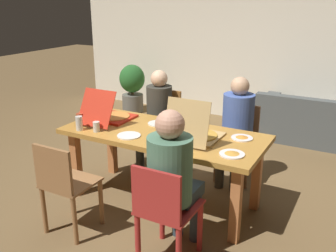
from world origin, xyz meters
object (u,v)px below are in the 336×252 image
(dining_table, at_px, (163,141))
(person_2, at_px, (157,113))
(drinking_glass_2, at_px, (80,119))
(plate_0, at_px, (158,123))
(potted_plant, at_px, (132,86))
(chair_2, at_px, (163,125))
(drinking_glass_3, at_px, (160,133))
(drinking_glass_0, at_px, (79,123))
(couch, at_px, (320,125))
(chair_3, at_px, (64,184))
(chair_0, at_px, (165,211))
(person_0, at_px, (173,173))
(pizza_box_0, at_px, (196,133))
(plate_1, at_px, (129,136))
(plate_3, at_px, (232,154))
(plate_2, at_px, (242,138))
(drinking_glass_1, at_px, (96,127))
(person_1, at_px, (236,122))
(chair_1, at_px, (239,137))

(dining_table, bearing_deg, person_2, 124.67)
(drinking_glass_2, bearing_deg, plate_0, 31.26)
(drinking_glass_2, bearing_deg, potted_plant, 113.66)
(chair_2, distance_m, drinking_glass_3, 1.17)
(drinking_glass_0, height_order, couch, drinking_glass_0)
(chair_3, distance_m, couch, 3.88)
(chair_0, relative_size, person_0, 0.69)
(pizza_box_0, height_order, plate_1, pizza_box_0)
(plate_3, bearing_deg, potted_plant, 135.88)
(person_0, height_order, plate_2, person_0)
(chair_3, bearing_deg, drinking_glass_1, 99.99)
(drinking_glass_1, distance_m, drinking_glass_2, 0.28)
(chair_2, bearing_deg, couch, 46.23)
(drinking_glass_1, bearing_deg, drinking_glass_3, 13.46)
(person_0, bearing_deg, chair_3, -169.18)
(chair_3, bearing_deg, person_2, 90.00)
(pizza_box_0, distance_m, drinking_glass_0, 1.18)
(person_2, xyz_separation_m, pizza_box_0, (0.85, -0.72, 0.12))
(person_1, bearing_deg, person_0, -90.00)
(drinking_glass_3, bearing_deg, couch, 67.51)
(plate_0, bearing_deg, chair_3, -105.74)
(plate_3, distance_m, drinking_glass_2, 1.65)
(couch, bearing_deg, person_0, -101.82)
(dining_table, xyz_separation_m, potted_plant, (-2.10, 2.58, -0.19))
(drinking_glass_3, bearing_deg, chair_2, 118.18)
(plate_3, bearing_deg, person_0, -120.64)
(chair_1, distance_m, drinking_glass_2, 1.80)
(drinking_glass_2, bearing_deg, drinking_glass_3, 4.91)
(chair_1, relative_size, couch, 0.49)
(person_1, distance_m, drinking_glass_2, 1.70)
(person_2, bearing_deg, drinking_glass_3, -57.80)
(pizza_box_0, bearing_deg, chair_2, 134.23)
(chair_0, distance_m, chair_2, 1.96)
(chair_2, relative_size, plate_3, 4.35)
(plate_3, distance_m, drinking_glass_0, 1.56)
(potted_plant, bearing_deg, plate_2, -40.02)
(chair_2, distance_m, plate_1, 1.16)
(drinking_glass_2, bearing_deg, plate_2, 14.93)
(person_0, height_order, chair_2, person_0)
(drinking_glass_3, xyz_separation_m, potted_plant, (-2.15, 2.73, -0.34))
(person_1, xyz_separation_m, plate_2, (0.25, -0.59, 0.05))
(plate_2, xyz_separation_m, drinking_glass_2, (-1.61, -0.43, 0.05))
(person_1, height_order, chair_2, person_1)
(person_1, distance_m, chair_2, 1.00)
(plate_0, height_order, plate_2, plate_2)
(pizza_box_0, bearing_deg, person_1, 81.27)
(chair_0, distance_m, drinking_glass_1, 1.26)
(person_2, height_order, plate_2, person_2)
(chair_0, distance_m, drinking_glass_2, 1.53)
(person_2, relative_size, couch, 0.68)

